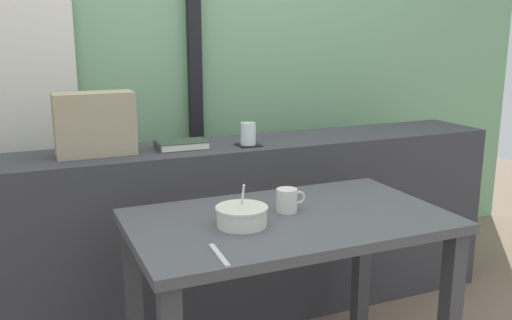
% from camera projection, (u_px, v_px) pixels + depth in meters
% --- Properties ---
extents(outdoor_backdrop, '(4.80, 0.08, 2.80)m').
position_uv_depth(outdoor_backdrop, '(176.00, 24.00, 3.01)').
color(outdoor_backdrop, '#7AAD7F').
rests_on(outdoor_backdrop, ground).
extents(curtain_left_panel, '(0.56, 0.06, 2.50)m').
position_uv_depth(curtain_left_panel, '(13.00, 55.00, 2.64)').
color(curtain_left_panel, silver).
rests_on(curtain_left_panel, ground).
extents(window_divider_post, '(0.07, 0.05, 2.60)m').
position_uv_depth(window_divider_post, '(194.00, 43.00, 3.00)').
color(window_divider_post, black).
rests_on(window_divider_post, ground).
extents(dark_console_ledge, '(2.80, 0.39, 0.86)m').
position_uv_depth(dark_console_ledge, '(221.00, 234.00, 2.62)').
color(dark_console_ledge, '#38383D').
rests_on(dark_console_ledge, ground).
extents(breakfast_table, '(1.12, 0.66, 0.72)m').
position_uv_depth(breakfast_table, '(288.00, 248.00, 1.99)').
color(breakfast_table, '#414145').
rests_on(breakfast_table, ground).
extents(coaster_square, '(0.10, 0.10, 0.00)m').
position_uv_depth(coaster_square, '(248.00, 145.00, 2.50)').
color(coaster_square, black).
rests_on(coaster_square, dark_console_ledge).
extents(juice_glass, '(0.07, 0.07, 0.10)m').
position_uv_depth(juice_glass, '(248.00, 135.00, 2.49)').
color(juice_glass, white).
rests_on(juice_glass, coaster_square).
extents(closed_book, '(0.23, 0.14, 0.03)m').
position_uv_depth(closed_book, '(181.00, 145.00, 2.44)').
color(closed_book, '#334233').
rests_on(closed_book, dark_console_ledge).
extents(throw_pillow, '(0.32, 0.14, 0.26)m').
position_uv_depth(throw_pillow, '(95.00, 124.00, 2.29)').
color(throw_pillow, tan).
rests_on(throw_pillow, dark_console_ledge).
extents(soup_bowl, '(0.18, 0.18, 0.15)m').
position_uv_depth(soup_bowl, '(242.00, 216.00, 1.86)').
color(soup_bowl, silver).
rests_on(soup_bowl, breakfast_table).
extents(fork_utensil, '(0.02, 0.17, 0.01)m').
position_uv_depth(fork_utensil, '(219.00, 255.00, 1.62)').
color(fork_utensil, silver).
rests_on(fork_utensil, breakfast_table).
extents(ceramic_mug, '(0.11, 0.08, 0.08)m').
position_uv_depth(ceramic_mug, '(287.00, 200.00, 2.01)').
color(ceramic_mug, silver).
rests_on(ceramic_mug, breakfast_table).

